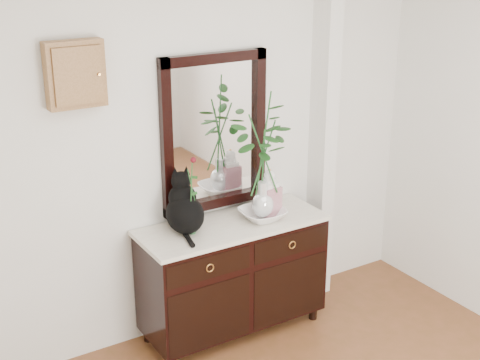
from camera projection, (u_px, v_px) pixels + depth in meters
wall_back at (201, 147)px, 4.59m from camera, size 3.60×0.04×2.70m
pilaster at (323, 129)px, 5.01m from camera, size 0.12×0.20×2.70m
sideboard at (233, 272)px, 4.74m from camera, size 1.33×0.52×0.82m
wall_mirror at (214, 133)px, 4.59m from camera, size 0.80×0.06×1.10m
key_cabinet at (75, 74)px, 3.93m from camera, size 0.35×0.10×0.40m
cat at (185, 203)px, 4.42m from camera, size 0.36×0.41×0.41m
lotus_bowl at (263, 214)px, 4.66m from camera, size 0.32×0.32×0.08m
vase_branches at (263, 155)px, 4.51m from camera, size 0.45×0.45×0.91m
bud_vase_rose at (192, 195)px, 4.36m from camera, size 0.08×0.08×0.55m
ginger_jar at (269, 192)px, 4.67m from camera, size 0.14×0.14×0.35m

